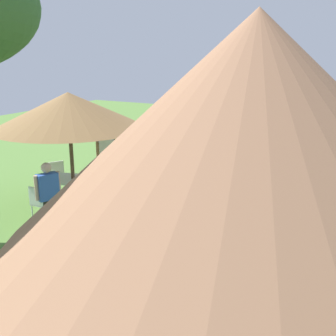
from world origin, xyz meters
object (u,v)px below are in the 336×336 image
(patio_dining_table, at_px, (73,181))
(patio_chair_west_end, at_px, (58,175))
(patio_chair_east_end, at_px, (40,202))
(zebra_nearest_camera, at_px, (175,183))
(patio_chair_near_hut, at_px, (121,183))
(striped_lounge_chair, at_px, (271,241))
(standing_watcher, at_px, (278,160))
(zebra_by_umbrella, at_px, (167,140))
(thatched_hut, at_px, (249,193))
(shade_umbrella, at_px, (69,110))
(guest_beside_umbrella, at_px, (106,152))
(guest_behind_table, at_px, (48,192))

(patio_dining_table, height_order, patio_chair_west_end, patio_chair_west_end)
(patio_chair_east_end, relative_size, zebra_nearest_camera, 0.39)
(patio_chair_near_hut, bearing_deg, striped_lounge_chair, -144.81)
(patio_chair_east_end, height_order, patio_chair_west_end, same)
(standing_watcher, bearing_deg, striped_lounge_chair, 168.57)
(zebra_by_umbrella, bearing_deg, thatched_hut, -121.41)
(patio_dining_table, bearing_deg, striped_lounge_chair, 177.80)
(patio_chair_west_end, bearing_deg, patio_dining_table, 90.00)
(shade_umbrella, xyz_separation_m, standing_watcher, (-4.51, -3.49, -1.54))
(guest_beside_umbrella, height_order, standing_watcher, guest_beside_umbrella)
(shade_umbrella, relative_size, zebra_nearest_camera, 1.66)
(patio_chair_east_end, distance_m, patio_chair_near_hut, 2.28)
(shade_umbrella, height_order, zebra_nearest_camera, shade_umbrella)
(zebra_nearest_camera, bearing_deg, patio_dining_table, 83.39)
(patio_chair_west_end, xyz_separation_m, standing_watcher, (-5.62, -2.87, 0.49))
(patio_chair_near_hut, relative_size, standing_watcher, 0.54)
(patio_dining_table, height_order, guest_beside_umbrella, guest_beside_umbrella)
(striped_lounge_chair, bearing_deg, guest_beside_umbrella, -96.91)
(patio_chair_west_end, relative_size, guest_beside_umbrella, 0.52)
(thatched_hut, relative_size, patio_chair_west_end, 6.12)
(shade_umbrella, relative_size, standing_watcher, 2.28)
(shade_umbrella, distance_m, patio_dining_table, 1.89)
(patio_dining_table, distance_m, zebra_nearest_camera, 2.92)
(zebra_by_umbrella, bearing_deg, standing_watcher, -78.56)
(patio_chair_near_hut, bearing_deg, guest_beside_umbrella, 8.93)
(thatched_hut, relative_size, patio_chair_east_end, 6.12)
(patio_chair_near_hut, xyz_separation_m, patio_chair_west_end, (2.05, 0.22, 0.00))
(patio_chair_west_end, xyz_separation_m, guest_beside_umbrella, (-0.83, -1.23, 0.51))
(patio_chair_near_hut, distance_m, standing_watcher, 4.46)
(patio_chair_near_hut, distance_m, zebra_nearest_camera, 2.07)
(patio_dining_table, relative_size, patio_chair_west_end, 1.85)
(standing_watcher, distance_m, striped_lounge_chair, 3.86)
(standing_watcher, bearing_deg, patio_chair_near_hut, 102.41)
(guest_beside_umbrella, xyz_separation_m, zebra_by_umbrella, (-0.66, -2.63, -0.03))
(shade_umbrella, relative_size, patio_chair_near_hut, 4.25)
(patio_chair_west_end, bearing_deg, patio_chair_east_end, 60.73)
(patio_dining_table, relative_size, guest_behind_table, 0.99)
(shade_umbrella, bearing_deg, guest_behind_table, 114.12)
(shade_umbrella, distance_m, patio_chair_east_end, 2.39)
(patio_chair_west_end, bearing_deg, zebra_nearest_camera, 114.07)
(guest_beside_umbrella, bearing_deg, guest_behind_table, 52.30)
(zebra_nearest_camera, bearing_deg, guest_beside_umbrella, 51.52)
(patio_chair_west_end, height_order, striped_lounge_chair, patio_chair_west_end)
(patio_chair_west_end, distance_m, guest_beside_umbrella, 1.58)
(patio_chair_east_end, distance_m, patio_chair_west_end, 2.21)
(patio_chair_near_hut, distance_m, guest_beside_umbrella, 1.67)
(shade_umbrella, relative_size, guest_beside_umbrella, 2.23)
(patio_chair_near_hut, bearing_deg, shade_umbrella, 90.00)
(shade_umbrella, distance_m, standing_watcher, 5.90)
(guest_beside_umbrella, distance_m, striped_lounge_chair, 6.04)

